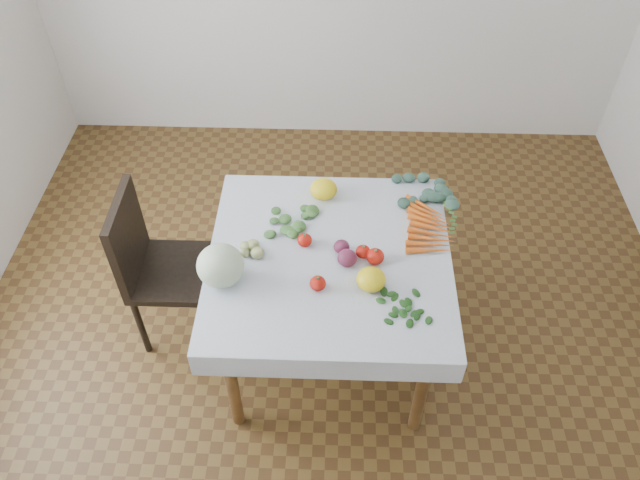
{
  "coord_description": "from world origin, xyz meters",
  "views": [
    {
      "loc": [
        0.02,
        -1.93,
        2.9
      ],
      "look_at": [
        -0.05,
        0.04,
        0.82
      ],
      "focal_mm": 35.0,
      "sensor_mm": 36.0,
      "label": 1
    }
  ],
  "objects_px": {
    "heirloom_back": "(324,189)",
    "carrot_bunch": "(430,228)",
    "table": "(329,271)",
    "cabbage": "(220,266)",
    "chair": "(154,261)"
  },
  "relations": [
    {
      "from": "heirloom_back",
      "to": "table",
      "type": "bearing_deg",
      "value": -84.4
    },
    {
      "from": "chair",
      "to": "heirloom_back",
      "type": "relative_size",
      "value": 6.79
    },
    {
      "from": "table",
      "to": "carrot_bunch",
      "type": "relative_size",
      "value": 2.51
    },
    {
      "from": "chair",
      "to": "cabbage",
      "type": "distance_m",
      "value": 0.6
    },
    {
      "from": "heirloom_back",
      "to": "cabbage",
      "type": "bearing_deg",
      "value": -127.52
    },
    {
      "from": "chair",
      "to": "heirloom_back",
      "type": "xyz_separation_m",
      "value": [
        0.85,
        0.27,
        0.27
      ]
    },
    {
      "from": "heirloom_back",
      "to": "carrot_bunch",
      "type": "height_order",
      "value": "heirloom_back"
    },
    {
      "from": "heirloom_back",
      "to": "chair",
      "type": "bearing_deg",
      "value": -162.18
    },
    {
      "from": "table",
      "to": "cabbage",
      "type": "relative_size",
      "value": 4.77
    },
    {
      "from": "carrot_bunch",
      "to": "table",
      "type": "bearing_deg",
      "value": -158.77
    },
    {
      "from": "chair",
      "to": "heirloom_back",
      "type": "height_order",
      "value": "chair"
    },
    {
      "from": "heirloom_back",
      "to": "carrot_bunch",
      "type": "xyz_separation_m",
      "value": [
        0.52,
        -0.23,
        -0.03
      ]
    },
    {
      "from": "table",
      "to": "heirloom_back",
      "type": "bearing_deg",
      "value": 95.6
    },
    {
      "from": "heirloom_back",
      "to": "carrot_bunch",
      "type": "distance_m",
      "value": 0.57
    },
    {
      "from": "table",
      "to": "heirloom_back",
      "type": "xyz_separation_m",
      "value": [
        -0.04,
        0.41,
        0.15
      ]
    }
  ]
}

